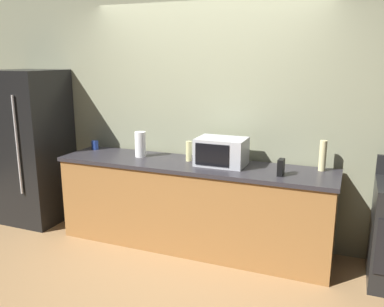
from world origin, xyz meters
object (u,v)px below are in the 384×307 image
(cordless_phone, at_px, (281,167))
(bottle_hand_soap, at_px, (323,156))
(refrigerator, at_px, (33,147))
(bottle_vinegar, at_px, (189,151))
(microwave, at_px, (221,152))
(paper_towel_roll, at_px, (140,144))
(mug_blue, at_px, (95,145))

(cordless_phone, xyz_separation_m, bottle_hand_soap, (0.33, 0.30, 0.07))
(refrigerator, xyz_separation_m, bottle_vinegar, (1.98, 0.07, 0.10))
(microwave, bearing_deg, bottle_hand_soap, 9.18)
(paper_towel_roll, xyz_separation_m, bottle_hand_soap, (1.85, 0.15, 0.01))
(refrigerator, relative_size, microwave, 3.75)
(paper_towel_roll, bearing_deg, microwave, -0.14)
(microwave, relative_size, cordless_phone, 3.20)
(refrigerator, bearing_deg, paper_towel_roll, 2.01)
(bottle_vinegar, relative_size, mug_blue, 2.06)
(cordless_phone, bearing_deg, mug_blue, 174.71)
(bottle_vinegar, relative_size, bottle_hand_soap, 0.72)
(microwave, bearing_deg, cordless_phone, -13.62)
(microwave, height_order, bottle_vinegar, microwave)
(paper_towel_roll, height_order, bottle_hand_soap, bottle_hand_soap)
(paper_towel_roll, relative_size, cordless_phone, 1.80)
(bottle_hand_soap, bearing_deg, cordless_phone, -137.82)
(refrigerator, height_order, bottle_hand_soap, refrigerator)
(mug_blue, bearing_deg, bottle_hand_soap, 0.79)
(refrigerator, xyz_separation_m, bottle_hand_soap, (3.28, 0.20, 0.14))
(microwave, distance_m, bottle_hand_soap, 0.95)
(cordless_phone, bearing_deg, paper_towel_roll, 176.00)
(paper_towel_roll, bearing_deg, mug_blue, 170.16)
(refrigerator, height_order, mug_blue, refrigerator)
(bottle_hand_soap, height_order, mug_blue, bottle_hand_soap)
(cordless_phone, bearing_deg, bottle_hand_soap, 43.82)
(cordless_phone, height_order, bottle_vinegar, bottle_vinegar)
(microwave, xyz_separation_m, mug_blue, (-1.57, 0.12, -0.08))
(paper_towel_roll, bearing_deg, bottle_hand_soap, 4.64)
(microwave, bearing_deg, paper_towel_roll, 179.86)
(mug_blue, bearing_deg, cordless_phone, -6.93)
(cordless_phone, bearing_deg, microwave, 168.03)
(refrigerator, height_order, bottle_vinegar, refrigerator)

